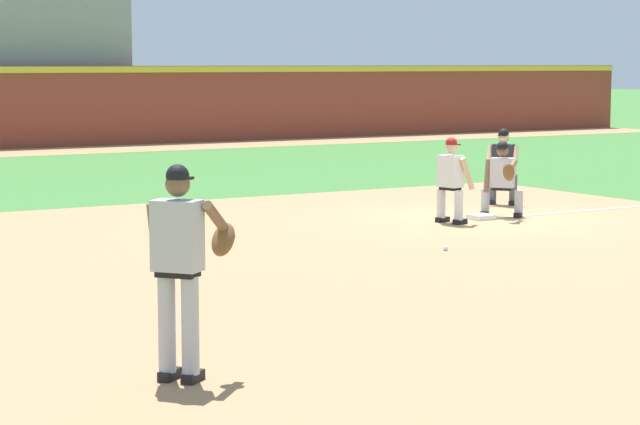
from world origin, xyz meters
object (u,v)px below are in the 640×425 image
baseball (445,248)px  baserunner (451,177)px  first_baseman (502,176)px  umpire (503,163)px  pitcher (181,259)px  first_base_bag (481,217)px

baseball → baserunner: 3.20m
baseball → first_baseman: size_ratio=0.06×
baserunner → umpire: (2.54, 1.74, 0.00)m
baserunner → umpire: 3.08m
pitcher → umpire: pitcher is taller
umpire → pitcher: bearing=-140.2°
umpire → baserunner: bearing=-145.6°
first_base_bag → pitcher: size_ratio=0.20×
pitcher → baserunner: bearing=41.3°
first_baseman → baserunner: (-1.30, -0.23, 0.06)m
first_baseman → baserunner: size_ratio=0.92×
baseball → umpire: (4.47, 4.18, 0.76)m
baseball → umpire: size_ratio=0.05×
first_base_bag → first_baseman: bearing=8.7°
pitcher → baserunner: size_ratio=1.27×
first_base_bag → baserunner: baserunner is taller
first_base_bag → baseball: bearing=-136.1°
pitcher → first_baseman: bearing=38.1°
baseball → pitcher: bearing=-142.8°
first_base_bag → baseball: 3.74m
first_base_bag → baseball: size_ratio=5.14×
baserunner → umpire: size_ratio=1.00×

